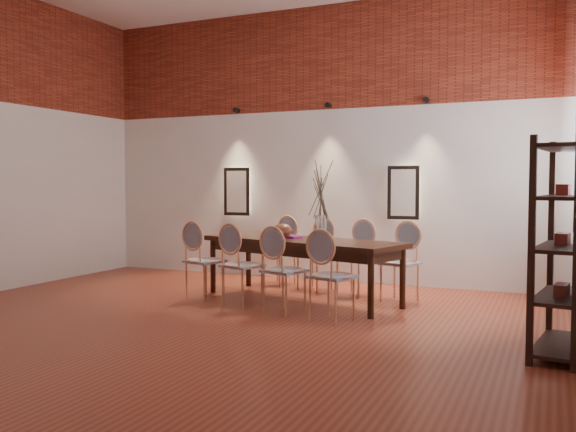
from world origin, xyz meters
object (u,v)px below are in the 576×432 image
at_px(chair_near_c, 284,270).
at_px(shelving_rack, 563,247).
at_px(chair_near_a, 205,261).
at_px(chair_far_c, 355,259).
at_px(vase, 321,228).
at_px(chair_far_a, 279,251).
at_px(chair_far_b, 315,255).
at_px(book, 290,237).
at_px(chair_near_b, 242,265).
at_px(chair_near_d, 332,276).
at_px(dining_table, 301,270).
at_px(chair_far_d, 400,263).
at_px(bowl, 282,231).

distance_m(chair_near_c, shelving_rack, 2.87).
bearing_deg(chair_near_a, chair_far_c, 47.11).
bearing_deg(chair_near_a, vase, 28.78).
relative_size(chair_near_a, chair_far_a, 1.00).
relative_size(chair_near_a, vase, 3.13).
xyz_separation_m(chair_near_a, chair_far_b, (1.01, 1.15, 0.00)).
bearing_deg(chair_near_a, book, 41.98).
relative_size(chair_near_c, chair_far_a, 1.00).
relative_size(chair_near_c, vase, 3.13).
relative_size(chair_near_b, chair_far_b, 1.00).
height_order(chair_near_b, book, chair_near_b).
relative_size(chair_near_c, shelving_rack, 0.52).
bearing_deg(chair_near_d, dining_table, 144.33).
bearing_deg(chair_near_c, chair_near_b, -180.00).
xyz_separation_m(chair_near_d, chair_far_d, (0.39, 1.33, 0.00)).
height_order(chair_near_c, bowl, chair_near_c).
xyz_separation_m(chair_near_d, vase, (-0.45, 0.86, 0.43)).
relative_size(chair_near_a, chair_near_d, 1.00).
distance_m(chair_near_c, bowl, 0.95).
distance_m(chair_near_b, shelving_rack, 3.51).
distance_m(chair_near_a, chair_far_a, 1.39).
height_order(chair_near_a, chair_far_c, same).
distance_m(dining_table, chair_near_a, 1.20).
height_order(chair_far_a, book, chair_far_a).
distance_m(chair_far_a, shelving_rack, 4.30).
bearing_deg(chair_far_a, chair_far_b, 180.00).
relative_size(dining_table, bowl, 10.76).
bearing_deg(chair_near_b, chair_near_a, 180.00).
bearing_deg(book, shelving_rack, -24.46).
bearing_deg(dining_table, bowl, -169.14).
relative_size(chair_far_a, shelving_rack, 0.52).
bearing_deg(chair_far_c, vase, 87.88).
xyz_separation_m(chair_near_d, chair_far_a, (-1.47, 1.88, 0.00)).
height_order(chair_far_c, vase, vase).
height_order(chair_near_c, chair_far_b, same).
height_order(chair_far_b, chair_far_c, same).
xyz_separation_m(chair_near_c, chair_far_d, (1.01, 1.15, 0.00)).
bearing_deg(book, bowl, -157.90).
relative_size(chair_near_d, chair_far_d, 1.00).
bearing_deg(chair_far_b, chair_near_c, 114.91).
bearing_deg(chair_far_c, chair_far_a, -0.00).
height_order(vase, shelving_rack, shelving_rack).
xyz_separation_m(bowl, shelving_rack, (3.15, -1.36, 0.06)).
bearing_deg(chair_far_c, chair_near_c, 90.00).
xyz_separation_m(dining_table, book, (-0.17, 0.06, 0.39)).
height_order(chair_far_a, chair_far_b, same).
distance_m(chair_far_b, bowl, 0.83).
bearing_deg(chair_far_d, book, 30.70).
xyz_separation_m(chair_far_b, book, (-0.06, -0.70, 0.30)).
height_order(chair_near_a, book, chair_near_a).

